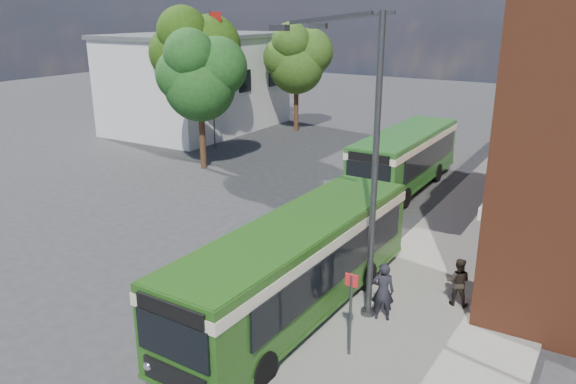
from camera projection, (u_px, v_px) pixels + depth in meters
The scene contains 14 objects.
ground at pixel (262, 258), 21.37m from camera, with size 120.00×120.00×0.00m, color #2C2C2E.
pavement at pixel (498, 225), 24.42m from camera, with size 6.00×48.00×0.15m, color gray.
kerb_line at pixel (429, 214), 25.94m from camera, with size 0.12×48.00×0.01m, color beige.
white_building at pixel (197, 82), 43.74m from camera, with size 9.40×13.40×7.30m.
flagpole at pixel (213, 75), 36.55m from camera, with size 0.95×0.10×9.00m.
street_lamp at pixel (363, 166), 15.88m from camera, with size 2.96×2.38×9.00m.
bus_stop_sign at pixel (351, 309), 14.73m from camera, with size 0.35×0.08×2.52m.
bus_front at pixel (297, 260), 16.89m from camera, with size 2.87×10.92×3.02m.
bus_rear at pixel (405, 154), 29.26m from camera, with size 2.68×9.85×3.02m.
pedestrian_a at pixel (383, 291), 16.61m from camera, with size 0.67×0.44×1.83m, color black.
pedestrian_b at pixel (458, 282), 17.48m from camera, with size 0.76×0.59×1.56m, color black.
tree_left at pixel (200, 75), 31.75m from camera, with size 4.80×4.57×8.11m.
tree_mid at pixel (193, 53), 36.54m from camera, with size 5.52×5.25×9.33m.
tree_right at pixel (297, 58), 42.04m from camera, with size 4.86×4.63×8.21m.
Camera 1 is at (10.94, -16.23, 9.00)m, focal length 35.00 mm.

